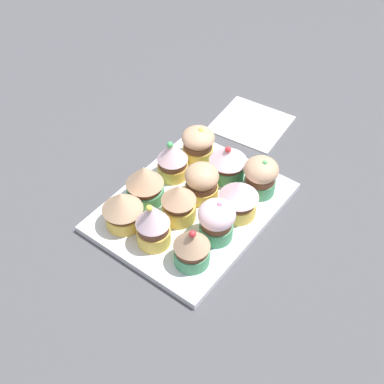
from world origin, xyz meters
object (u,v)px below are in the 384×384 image
(baking_tray, at_px, (192,207))
(cupcake_9, at_px, (239,197))
(cupcake_1, at_px, (172,160))
(cupcake_10, at_px, (217,220))
(napkin, at_px, (251,123))
(cupcake_7, at_px, (151,222))
(cupcake_11, at_px, (192,246))
(cupcake_2, at_px, (145,183))
(cupcake_6, at_px, (180,202))
(cupcake_8, at_px, (261,176))
(cupcake_3, at_px, (122,208))
(cupcake_5, at_px, (199,180))
(cupcake_0, at_px, (198,143))
(cupcake_4, at_px, (228,161))

(baking_tray, xyz_separation_m, cupcake_9, (-0.03, 0.07, 0.04))
(cupcake_1, bearing_deg, baking_tray, 62.31)
(cupcake_9, height_order, cupcake_10, cupcake_10)
(cupcake_9, height_order, napkin, cupcake_9)
(cupcake_7, height_order, cupcake_10, cupcake_7)
(cupcake_10, xyz_separation_m, cupcake_11, (0.06, -0.00, -0.00))
(cupcake_2, distance_m, cupcake_6, 0.07)
(cupcake_7, distance_m, cupcake_8, 0.20)
(baking_tray, distance_m, cupcake_3, 0.12)
(cupcake_2, distance_m, napkin, 0.29)
(cupcake_1, xyz_separation_m, cupcake_8, (-0.06, 0.14, -0.00))
(cupcake_11, bearing_deg, baking_tray, -142.97)
(napkin, bearing_deg, cupcake_6, 9.30)
(cupcake_5, height_order, cupcake_8, cupcake_8)
(cupcake_1, relative_size, cupcake_3, 1.11)
(baking_tray, xyz_separation_m, cupcake_7, (0.10, -0.00, 0.05))
(cupcake_1, xyz_separation_m, cupcake_9, (0.01, 0.14, 0.00))
(cupcake_9, bearing_deg, cupcake_3, -45.68)
(cupcake_3, height_order, napkin, cupcake_3)
(cupcake_8, bearing_deg, cupcake_2, -47.37)
(baking_tray, xyz_separation_m, cupcake_5, (-0.03, -0.00, 0.04))
(cupcake_0, relative_size, cupcake_4, 0.93)
(cupcake_7, height_order, napkin, cupcake_7)
(cupcake_8, relative_size, cupcake_9, 1.02)
(cupcake_8, distance_m, cupcake_9, 0.06)
(cupcake_5, bearing_deg, cupcake_7, 0.22)
(cupcake_9, bearing_deg, baking_tray, -66.16)
(baking_tray, bearing_deg, cupcake_3, -32.36)
(cupcake_8, bearing_deg, cupcake_1, -67.57)
(cupcake_2, xyz_separation_m, cupcake_4, (-0.13, 0.08, -0.00))
(cupcake_6, distance_m, napkin, 0.29)
(baking_tray, bearing_deg, cupcake_11, 37.03)
(cupcake_5, height_order, cupcake_7, cupcake_7)
(cupcake_3, relative_size, cupcake_4, 0.98)
(cupcake_11, bearing_deg, cupcake_3, -87.43)
(baking_tray, height_order, cupcake_0, cupcake_0)
(cupcake_0, xyz_separation_m, cupcake_7, (0.20, 0.06, 0.01))
(cupcake_4, bearing_deg, cupcake_6, -2.23)
(cupcake_0, height_order, cupcake_6, cupcake_6)
(cupcake_3, relative_size, cupcake_7, 0.79)
(cupcake_3, xyz_separation_m, cupcake_5, (-0.12, 0.06, -0.00))
(cupcake_0, distance_m, cupcake_7, 0.21)
(cupcake_0, bearing_deg, cupcake_2, -2.81)
(baking_tray, distance_m, cupcake_2, 0.09)
(cupcake_3, bearing_deg, cupcake_4, 159.99)
(cupcake_2, distance_m, cupcake_10, 0.14)
(cupcake_8, distance_m, napkin, 0.20)
(baking_tray, distance_m, napkin, 0.25)
(cupcake_2, bearing_deg, cupcake_7, 46.50)
(cupcake_0, xyz_separation_m, cupcake_2, (0.14, -0.01, 0.00))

